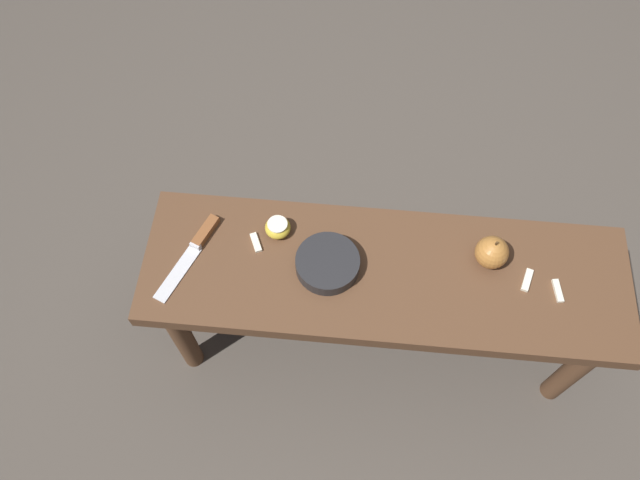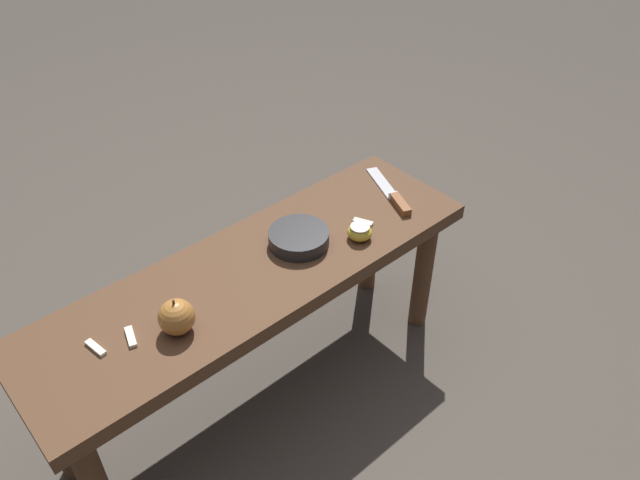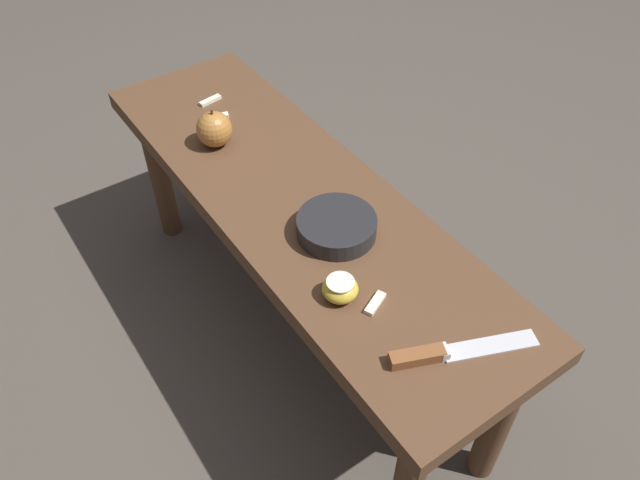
% 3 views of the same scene
% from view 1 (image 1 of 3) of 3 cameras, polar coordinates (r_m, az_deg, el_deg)
% --- Properties ---
extents(ground_plane, '(8.00, 8.00, 0.00)m').
position_cam_1_polar(ground_plane, '(1.86, 4.75, -8.84)').
color(ground_plane, '#4C443D').
extents(wooden_bench, '(1.13, 0.34, 0.44)m').
position_cam_1_polar(wooden_bench, '(1.51, 5.78, -4.07)').
color(wooden_bench, brown).
rests_on(wooden_bench, ground_plane).
extents(knife, '(0.12, 0.23, 0.02)m').
position_cam_1_polar(knife, '(1.49, -11.20, -0.42)').
color(knife, silver).
rests_on(knife, wooden_bench).
extents(apple_whole, '(0.08, 0.08, 0.09)m').
position_cam_1_polar(apple_whole, '(1.47, 15.43, -1.09)').
color(apple_whole, '#B27233').
rests_on(apple_whole, wooden_bench).
extents(apple_cut, '(0.06, 0.06, 0.04)m').
position_cam_1_polar(apple_cut, '(1.48, -3.88, 1.15)').
color(apple_cut, gold).
rests_on(apple_cut, wooden_bench).
extents(apple_slice_near_knife, '(0.03, 0.06, 0.01)m').
position_cam_1_polar(apple_slice_near_knife, '(1.51, 18.41, -3.49)').
color(apple_slice_near_knife, white).
rests_on(apple_slice_near_knife, wooden_bench).
extents(apple_slice_center, '(0.02, 0.06, 0.01)m').
position_cam_1_polar(apple_slice_center, '(1.52, 20.91, -4.36)').
color(apple_slice_center, white).
rests_on(apple_slice_center, wooden_bench).
extents(apple_slice_near_bowl, '(0.04, 0.05, 0.01)m').
position_cam_1_polar(apple_slice_near_bowl, '(1.48, -5.88, -0.23)').
color(apple_slice_near_bowl, white).
rests_on(apple_slice_near_bowl, wooden_bench).
extents(bowl, '(0.15, 0.15, 0.04)m').
position_cam_1_polar(bowl, '(1.43, 0.69, -2.28)').
color(bowl, '#232326').
rests_on(bowl, wooden_bench).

